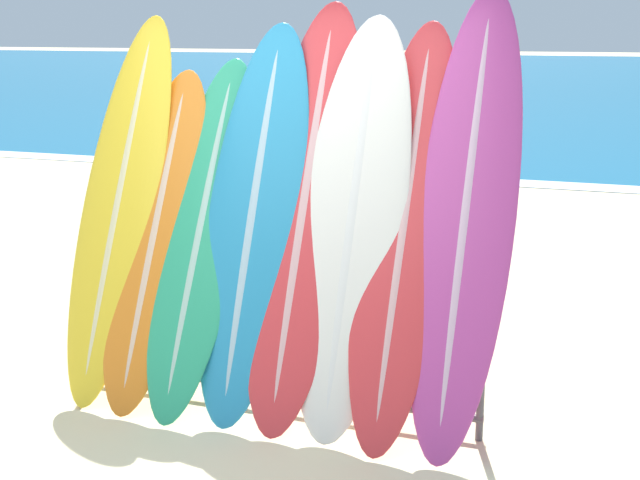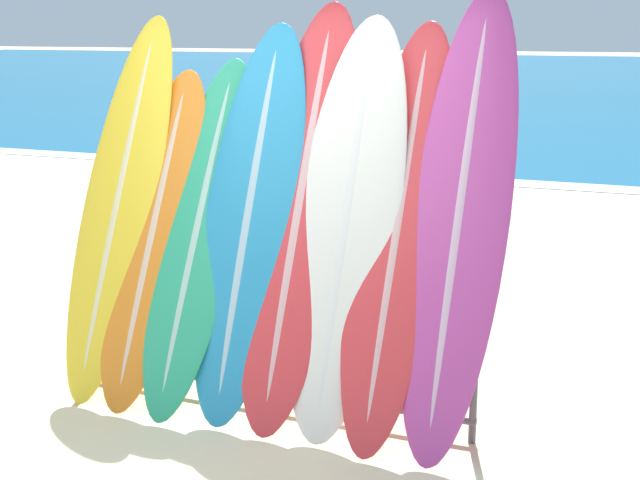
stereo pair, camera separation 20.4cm
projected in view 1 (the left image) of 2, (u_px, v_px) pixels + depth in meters
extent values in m
plane|color=beige|center=(172.00, 461.00, 4.52)|extent=(160.00, 160.00, 0.00)
cube|color=#146693|center=(593.00, 76.00, 39.91)|extent=(120.00, 60.00, 0.00)
cube|color=white|center=(478.00, 181.00, 12.71)|extent=(120.00, 0.60, 0.01)
cylinder|color=#47474C|center=(93.00, 320.00, 5.43)|extent=(0.04, 0.04, 0.80)
cylinder|color=#47474C|center=(482.00, 369.00, 4.65)|extent=(0.04, 0.04, 0.80)
cylinder|color=#47474C|center=(272.00, 278.00, 4.95)|extent=(2.41, 0.04, 0.04)
cylinder|color=#47474C|center=(273.00, 389.00, 5.11)|extent=(2.41, 0.04, 0.04)
ellipsoid|color=yellow|center=(120.00, 204.00, 5.32)|extent=(0.50, 1.10, 2.23)
ellipsoid|color=beige|center=(120.00, 204.00, 5.32)|extent=(0.09, 1.07, 2.15)
ellipsoid|color=orange|center=(156.00, 236.00, 5.21)|extent=(0.52, 1.02, 1.91)
ellipsoid|color=beige|center=(156.00, 236.00, 5.21)|extent=(0.09, 0.99, 1.83)
ellipsoid|color=#289E70|center=(202.00, 233.00, 5.12)|extent=(0.51, 1.11, 1.98)
ellipsoid|color=#9AC3B3|center=(202.00, 233.00, 5.12)|extent=(0.09, 1.08, 1.91)
ellipsoid|color=teal|center=(254.00, 218.00, 5.02)|extent=(0.57, 1.01, 2.19)
ellipsoid|color=#98BACC|center=(254.00, 218.00, 5.02)|extent=(0.10, 0.98, 2.10)
ellipsoid|color=red|center=(305.00, 210.00, 4.95)|extent=(0.58, 1.13, 2.30)
ellipsoid|color=#D59E9F|center=(305.00, 210.00, 4.95)|extent=(0.10, 1.09, 2.22)
ellipsoid|color=silver|center=(352.00, 222.00, 4.83)|extent=(0.59, 1.00, 2.22)
ellipsoid|color=silver|center=(352.00, 222.00, 4.83)|extent=(0.11, 0.97, 2.14)
ellipsoid|color=red|center=(405.00, 228.00, 4.76)|extent=(0.51, 1.17, 2.20)
ellipsoid|color=#D59E9F|center=(405.00, 228.00, 4.76)|extent=(0.09, 1.14, 2.11)
ellipsoid|color=#B23D8E|center=(466.00, 214.00, 4.66)|extent=(0.52, 1.18, 2.38)
ellipsoid|color=#CAA1BE|center=(466.00, 214.00, 4.66)|extent=(0.09, 1.15, 2.29)
cylinder|color=tan|center=(397.00, 165.00, 11.74)|extent=(0.11, 0.11, 0.75)
cylinder|color=tan|center=(405.00, 163.00, 11.86)|extent=(0.11, 0.11, 0.75)
cube|color=#CC4C3D|center=(401.00, 144.00, 11.74)|extent=(0.20, 0.25, 0.23)
cube|color=#2D333D|center=(402.00, 113.00, 11.64)|extent=(0.23, 0.27, 0.59)
sphere|color=tan|center=(403.00, 79.00, 11.54)|extent=(0.21, 0.21, 0.21)
cylinder|color=tan|center=(160.00, 235.00, 7.80)|extent=(0.10, 0.10, 0.74)
cylinder|color=tan|center=(178.00, 233.00, 7.86)|extent=(0.10, 0.10, 0.74)
cube|color=gold|center=(168.00, 205.00, 7.77)|extent=(0.24, 0.24, 0.22)
cube|color=white|center=(166.00, 159.00, 7.67)|extent=(0.27, 0.26, 0.58)
sphere|color=tan|center=(164.00, 109.00, 7.57)|extent=(0.21, 0.21, 0.21)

